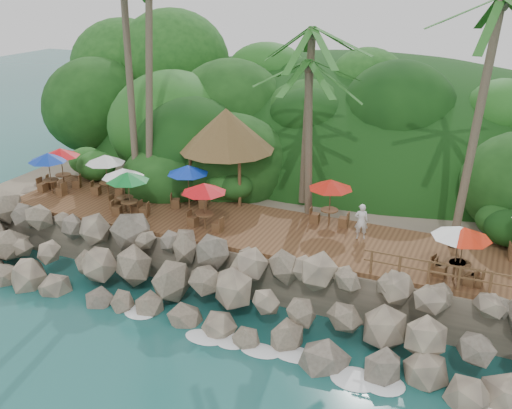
% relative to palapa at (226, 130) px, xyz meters
% --- Properties ---
extents(ground, '(140.00, 140.00, 0.00)m').
position_rel_palapa_xyz_m(ground, '(3.22, -9.48, -5.79)').
color(ground, '#19514F').
rests_on(ground, ground).
extents(land_base, '(32.00, 25.20, 2.10)m').
position_rel_palapa_xyz_m(land_base, '(3.22, 6.52, -4.74)').
color(land_base, gray).
rests_on(land_base, ground).
extents(jungle_hill, '(44.80, 28.00, 15.40)m').
position_rel_palapa_xyz_m(jungle_hill, '(3.22, 14.02, -5.79)').
color(jungle_hill, '#143811').
rests_on(jungle_hill, ground).
extents(seawall, '(29.00, 4.00, 2.30)m').
position_rel_palapa_xyz_m(seawall, '(3.22, -7.48, -4.64)').
color(seawall, gray).
rests_on(seawall, ground).
extents(terrace, '(26.00, 5.00, 0.20)m').
position_rel_palapa_xyz_m(terrace, '(3.22, -3.48, -3.59)').
color(terrace, brown).
rests_on(terrace, land_base).
extents(jungle_foliage, '(44.00, 16.00, 12.00)m').
position_rel_palapa_xyz_m(jungle_foliage, '(3.22, 5.52, -5.79)').
color(jungle_foliage, '#143811').
rests_on(jungle_foliage, ground).
extents(foam_line, '(25.20, 0.80, 0.06)m').
position_rel_palapa_xyz_m(foam_line, '(3.22, -9.18, -5.76)').
color(foam_line, white).
rests_on(foam_line, ground).
extents(palms, '(28.77, 7.51, 15.21)m').
position_rel_palapa_xyz_m(palms, '(5.06, -0.91, 6.39)').
color(palms, brown).
rests_on(palms, ground).
extents(palapa, '(5.03, 5.03, 4.60)m').
position_rel_palapa_xyz_m(palapa, '(0.00, 0.00, 0.00)').
color(palapa, brown).
rests_on(palapa, ground).
extents(dining_clusters, '(25.67, 5.27, 2.24)m').
position_rel_palapa_xyz_m(dining_clusters, '(1.57, -3.66, -1.63)').
color(dining_clusters, brown).
rests_on(dining_clusters, terrace).
extents(railing, '(8.30, 0.10, 1.00)m').
position_rel_palapa_xyz_m(railing, '(13.07, -5.83, -2.88)').
color(railing, brown).
rests_on(railing, terrace).
extents(waiter, '(0.69, 0.56, 1.65)m').
position_rel_palapa_xyz_m(waiter, '(8.01, -2.81, -2.67)').
color(waiter, silver).
rests_on(waiter, terrace).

